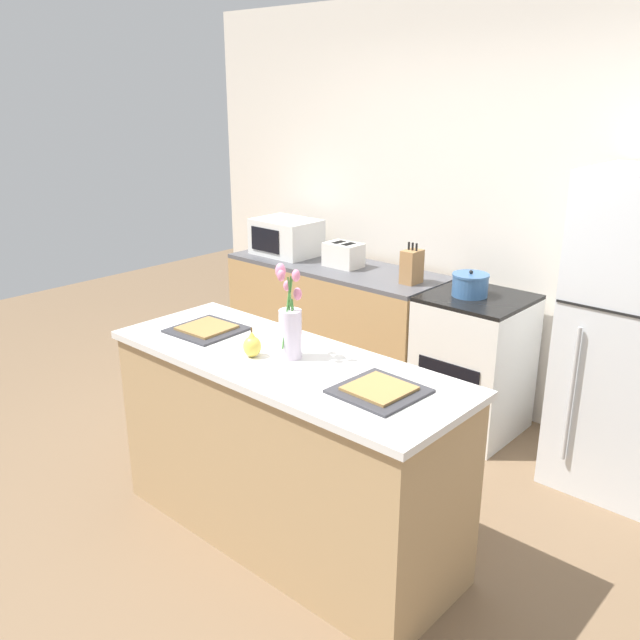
% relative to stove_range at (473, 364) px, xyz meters
% --- Properties ---
extents(ground_plane, '(10.00, 10.00, 0.00)m').
position_rel_stove_range_xyz_m(ground_plane, '(-0.10, -1.60, -0.45)').
color(ground_plane, brown).
extents(back_wall, '(5.20, 0.08, 2.70)m').
position_rel_stove_range_xyz_m(back_wall, '(-0.10, 0.40, 0.90)').
color(back_wall, silver).
rests_on(back_wall, ground_plane).
extents(kitchen_island, '(1.80, 0.66, 0.95)m').
position_rel_stove_range_xyz_m(kitchen_island, '(-0.10, -1.60, 0.03)').
color(kitchen_island, tan).
rests_on(kitchen_island, ground_plane).
extents(back_counter, '(1.68, 0.60, 0.90)m').
position_rel_stove_range_xyz_m(back_counter, '(-1.16, 0.00, 0.00)').
color(back_counter, tan).
rests_on(back_counter, ground_plane).
extents(stove_range, '(0.60, 0.61, 0.90)m').
position_rel_stove_range_xyz_m(stove_range, '(0.00, 0.00, 0.00)').
color(stove_range, silver).
rests_on(stove_range, ground_plane).
extents(refrigerator, '(0.68, 0.67, 1.74)m').
position_rel_stove_range_xyz_m(refrigerator, '(0.95, 0.00, 0.42)').
color(refrigerator, silver).
rests_on(refrigerator, ground_plane).
extents(flower_vase, '(0.13, 0.13, 0.44)m').
position_rel_stove_range_xyz_m(flower_vase, '(-0.08, -1.57, 0.65)').
color(flower_vase, silver).
rests_on(flower_vase, kitchen_island).
extents(pear_figurine, '(0.08, 0.08, 0.14)m').
position_rel_stove_range_xyz_m(pear_figurine, '(-0.22, -1.68, 0.55)').
color(pear_figurine, '#E5CC4C').
rests_on(pear_figurine, kitchen_island).
extents(plate_setting_left, '(0.34, 0.34, 0.02)m').
position_rel_stove_range_xyz_m(plate_setting_left, '(-0.65, -1.60, 0.51)').
color(plate_setting_left, '#333338').
rests_on(plate_setting_left, kitchen_island).
extents(plate_setting_right, '(0.34, 0.34, 0.02)m').
position_rel_stove_range_xyz_m(plate_setting_right, '(0.45, -1.60, 0.51)').
color(plate_setting_right, '#333338').
rests_on(plate_setting_right, kitchen_island).
extents(toaster, '(0.28, 0.18, 0.17)m').
position_rel_stove_range_xyz_m(toaster, '(-1.09, 0.01, 0.54)').
color(toaster, silver).
rests_on(toaster, back_counter).
extents(cooking_pot, '(0.23, 0.23, 0.16)m').
position_rel_stove_range_xyz_m(cooking_pot, '(-0.05, -0.03, 0.52)').
color(cooking_pot, '#386093').
rests_on(cooking_pot, stove_range).
extents(microwave, '(0.48, 0.37, 0.27)m').
position_rel_stove_range_xyz_m(microwave, '(-1.66, -0.00, 0.59)').
color(microwave, white).
rests_on(microwave, back_counter).
extents(knife_block, '(0.10, 0.14, 0.27)m').
position_rel_stove_range_xyz_m(knife_block, '(-0.48, -0.03, 0.56)').
color(knife_block, '#A37547').
rests_on(knife_block, back_counter).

